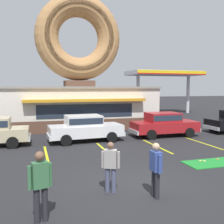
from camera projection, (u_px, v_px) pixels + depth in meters
name	position (u px, v px, depth m)	size (l,w,h in m)	color
ground_plane	(130.00, 185.00, 8.85)	(160.00, 160.00, 0.00)	#232326
donut_shop_building	(79.00, 82.00, 21.99)	(12.30, 6.75, 10.96)	brown
mini_donut_mid_right	(200.00, 161.00, 11.57)	(0.13, 0.13, 0.04)	#E5C666
mini_donut_far_left	(204.00, 161.00, 11.53)	(0.13, 0.13, 0.04)	#E5C666
mini_donut_far_centre	(217.00, 159.00, 11.83)	(0.13, 0.13, 0.04)	#D17F47
golf_ball	(205.00, 161.00, 11.45)	(0.04, 0.04, 0.04)	white
car_white	(85.00, 127.00, 15.94)	(4.64, 2.14, 1.60)	silver
car_red	(164.00, 123.00, 17.61)	(4.59, 2.04, 1.60)	maroon
pedestrian_blue_sweater_man	(111.00, 165.00, 8.15)	(0.54, 0.38, 1.59)	#474C66
pedestrian_hooded_kid	(156.00, 168.00, 7.74)	(0.24, 0.60, 1.65)	#232328
pedestrian_leather_jacket_man	(40.00, 183.00, 6.32)	(0.58, 0.33, 1.75)	#232328
gas_station_canopy	(164.00, 75.00, 32.61)	(9.00, 4.46, 5.30)	silver
parking_stripe_left	(46.00, 154.00, 12.88)	(0.12, 3.60, 0.01)	yellow
parking_stripe_mid_left	(105.00, 150.00, 13.76)	(0.12, 3.60, 0.01)	yellow
parking_stripe_centre	(157.00, 146.00, 14.64)	(0.12, 3.60, 0.01)	yellow
parking_stripe_mid_right	(202.00, 143.00, 15.51)	(0.12, 3.60, 0.01)	yellow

